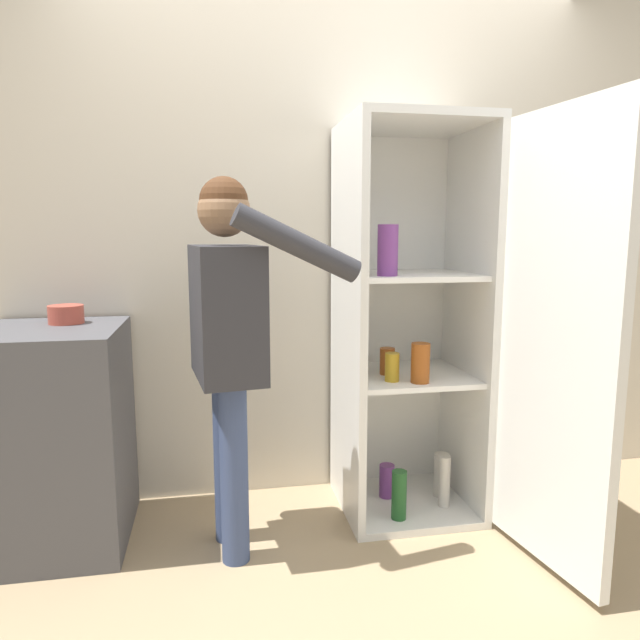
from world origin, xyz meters
The scene contains 6 objects.
ground_plane centered at (0.00, 0.00, 0.00)m, with size 12.00×12.00×0.00m, color tan.
wall_back centered at (0.00, 0.98, 1.27)m, with size 7.00×0.06×2.55m.
refrigerator centered at (0.40, 0.54, 0.90)m, with size 0.75×1.20×1.82m.
person centered at (-0.53, 0.40, 0.96)m, with size 0.66×0.58×1.54m.
counter centered at (-1.26, 0.62, 0.47)m, with size 0.58×0.62×0.94m.
bowl centered at (-1.22, 0.74, 0.97)m, with size 0.15×0.15×0.08m.
Camera 1 is at (-0.59, -1.87, 1.32)m, focal length 32.00 mm.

